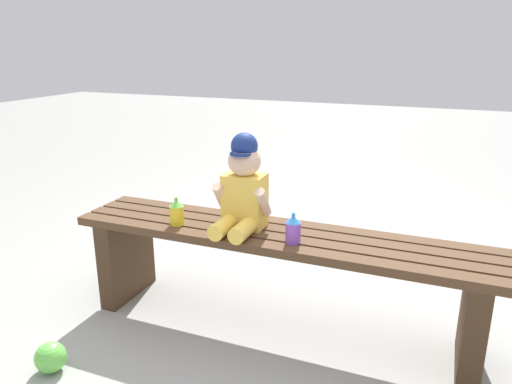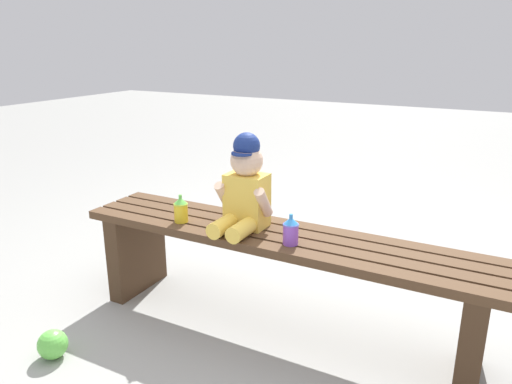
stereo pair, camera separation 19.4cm
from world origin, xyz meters
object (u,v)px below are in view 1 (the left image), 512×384
(park_bench, at_px, (277,263))
(sippy_cup_left, at_px, (177,212))
(child_figure, at_px, (243,188))
(sippy_cup_right, at_px, (293,229))
(toy_ball, at_px, (51,357))

(park_bench, height_order, sippy_cup_left, sippy_cup_left)
(child_figure, xyz_separation_m, sippy_cup_right, (0.24, -0.07, -0.12))
(sippy_cup_left, height_order, toy_ball, sippy_cup_left)
(park_bench, bearing_deg, sippy_cup_left, -169.41)
(child_figure, height_order, toy_ball, child_figure)
(park_bench, bearing_deg, child_figure, -177.33)
(sippy_cup_left, bearing_deg, park_bench, 10.59)
(park_bench, xyz_separation_m, sippy_cup_left, (-0.43, -0.08, 0.20))
(park_bench, height_order, child_figure, child_figure)
(park_bench, xyz_separation_m, sippy_cup_right, (0.09, -0.08, 0.20))
(park_bench, xyz_separation_m, child_figure, (-0.15, -0.01, 0.32))
(child_figure, bearing_deg, sippy_cup_left, -165.24)
(toy_ball, bearing_deg, sippy_cup_left, 63.17)
(sippy_cup_left, relative_size, sippy_cup_right, 1.00)
(park_bench, distance_m, toy_ball, 0.95)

